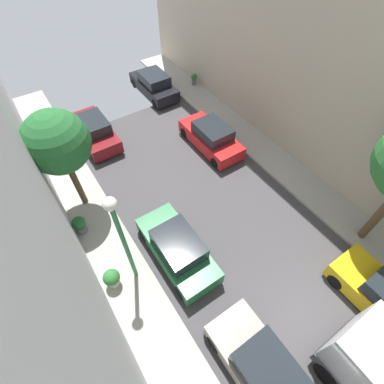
{
  "coord_description": "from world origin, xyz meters",
  "views": [
    {
      "loc": [
        -5.33,
        0.42,
        11.38
      ],
      "look_at": [
        -0.4,
        7.77,
        0.5
      ],
      "focal_mm": 26.48,
      "sensor_mm": 36.0,
      "label": 1
    }
  ],
  "objects_px": {
    "parked_car_right_2": "(211,137)",
    "potted_plant_0": "(112,278)",
    "parked_car_left_1": "(265,372)",
    "parked_car_left_2": "(177,249)",
    "potted_plant_4": "(194,78)",
    "parked_car_right_3": "(154,85)",
    "potted_plant_1": "(79,225)",
    "parked_car_left_3": "(94,131)",
    "street_tree_0": "(57,143)",
    "lamp_post": "(120,231)"
  },
  "relations": [
    {
      "from": "parked_car_right_3",
      "to": "potted_plant_0",
      "type": "xyz_separation_m",
      "value": [
        -8.2,
        -11.4,
        -0.07
      ]
    },
    {
      "from": "potted_plant_1",
      "to": "potted_plant_4",
      "type": "relative_size",
      "value": 1.14
    },
    {
      "from": "parked_car_left_3",
      "to": "parked_car_right_2",
      "type": "relative_size",
      "value": 1.0
    },
    {
      "from": "parked_car_right_3",
      "to": "potted_plant_1",
      "type": "relative_size",
      "value": 4.46
    },
    {
      "from": "parked_car_left_1",
      "to": "street_tree_0",
      "type": "bearing_deg",
      "value": 102.52
    },
    {
      "from": "parked_car_left_3",
      "to": "potted_plant_4",
      "type": "bearing_deg",
      "value": 11.89
    },
    {
      "from": "potted_plant_1",
      "to": "potted_plant_4",
      "type": "bearing_deg",
      "value": 33.75
    },
    {
      "from": "parked_car_right_3",
      "to": "potted_plant_0",
      "type": "distance_m",
      "value": 14.05
    },
    {
      "from": "parked_car_right_2",
      "to": "potted_plant_0",
      "type": "distance_m",
      "value": 9.41
    },
    {
      "from": "potted_plant_1",
      "to": "parked_car_left_2",
      "type": "bearing_deg",
      "value": -49.27
    },
    {
      "from": "parked_car_right_3",
      "to": "potted_plant_4",
      "type": "bearing_deg",
      "value": -13.87
    },
    {
      "from": "parked_car_right_3",
      "to": "potted_plant_4",
      "type": "xyz_separation_m",
      "value": [
        2.93,
        -0.72,
        -0.1
      ]
    },
    {
      "from": "potted_plant_0",
      "to": "lamp_post",
      "type": "bearing_deg",
      "value": -8.3
    },
    {
      "from": "parked_car_left_1",
      "to": "potted_plant_4",
      "type": "relative_size",
      "value": 5.1
    },
    {
      "from": "parked_car_right_2",
      "to": "parked_car_right_3",
      "type": "relative_size",
      "value": 1.0
    },
    {
      "from": "parked_car_right_3",
      "to": "lamp_post",
      "type": "height_order",
      "value": "lamp_post"
    },
    {
      "from": "parked_car_right_2",
      "to": "potted_plant_0",
      "type": "height_order",
      "value": "parked_car_right_2"
    },
    {
      "from": "potted_plant_4",
      "to": "lamp_post",
      "type": "distance_m",
      "value": 15.16
    },
    {
      "from": "parked_car_left_2",
      "to": "potted_plant_1",
      "type": "height_order",
      "value": "parked_car_left_2"
    },
    {
      "from": "potted_plant_4",
      "to": "parked_car_left_2",
      "type": "bearing_deg",
      "value": -127.01
    },
    {
      "from": "parked_car_right_3",
      "to": "street_tree_0",
      "type": "distance_m",
      "value": 10.71
    },
    {
      "from": "parked_car_right_3",
      "to": "lamp_post",
      "type": "distance_m",
      "value": 13.93
    },
    {
      "from": "parked_car_left_2",
      "to": "potted_plant_1",
      "type": "bearing_deg",
      "value": 130.73
    },
    {
      "from": "parked_car_left_3",
      "to": "street_tree_0",
      "type": "xyz_separation_m",
      "value": [
        -2.29,
        -4.24,
        3.24
      ]
    },
    {
      "from": "parked_car_right_3",
      "to": "potted_plant_1",
      "type": "height_order",
      "value": "parked_car_right_3"
    },
    {
      "from": "potted_plant_0",
      "to": "potted_plant_4",
      "type": "relative_size",
      "value": 1.11
    },
    {
      "from": "potted_plant_1",
      "to": "parked_car_left_3",
      "type": "bearing_deg",
      "value": 62.74
    },
    {
      "from": "parked_car_left_1",
      "to": "parked_car_left_3",
      "type": "height_order",
      "value": "same"
    },
    {
      "from": "parked_car_left_2",
      "to": "potted_plant_4",
      "type": "relative_size",
      "value": 5.1
    },
    {
      "from": "parked_car_left_2",
      "to": "parked_car_left_1",
      "type": "bearing_deg",
      "value": -90.0
    },
    {
      "from": "street_tree_0",
      "to": "potted_plant_4",
      "type": "relative_size",
      "value": 6.26
    },
    {
      "from": "parked_car_left_1",
      "to": "lamp_post",
      "type": "height_order",
      "value": "lamp_post"
    },
    {
      "from": "parked_car_left_1",
      "to": "potted_plant_0",
      "type": "bearing_deg",
      "value": 116.45
    },
    {
      "from": "street_tree_0",
      "to": "potted_plant_4",
      "type": "distance_m",
      "value": 12.64
    },
    {
      "from": "parked_car_right_2",
      "to": "street_tree_0",
      "type": "relative_size",
      "value": 0.81
    },
    {
      "from": "street_tree_0",
      "to": "potted_plant_4",
      "type": "height_order",
      "value": "street_tree_0"
    },
    {
      "from": "parked_car_right_2",
      "to": "street_tree_0",
      "type": "height_order",
      "value": "street_tree_0"
    },
    {
      "from": "parked_car_left_3",
      "to": "potted_plant_1",
      "type": "bearing_deg",
      "value": -117.26
    },
    {
      "from": "street_tree_0",
      "to": "potted_plant_1",
      "type": "bearing_deg",
      "value": -114.13
    },
    {
      "from": "parked_car_right_2",
      "to": "potted_plant_1",
      "type": "relative_size",
      "value": 4.46
    },
    {
      "from": "parked_car_left_1",
      "to": "street_tree_0",
      "type": "distance_m",
      "value": 11.06
    },
    {
      "from": "parked_car_left_2",
      "to": "parked_car_left_3",
      "type": "distance_m",
      "value": 9.29
    },
    {
      "from": "parked_car_left_1",
      "to": "potted_plant_0",
      "type": "distance_m",
      "value": 6.3
    },
    {
      "from": "parked_car_right_3",
      "to": "potted_plant_1",
      "type": "distance_m",
      "value": 11.8
    },
    {
      "from": "parked_car_right_3",
      "to": "parked_car_left_3",
      "type": "bearing_deg",
      "value": -155.36
    },
    {
      "from": "parked_car_left_1",
      "to": "parked_car_left_3",
      "type": "relative_size",
      "value": 1.0
    },
    {
      "from": "parked_car_right_2",
      "to": "potted_plant_0",
      "type": "relative_size",
      "value": 4.59
    },
    {
      "from": "parked_car_left_2",
      "to": "potted_plant_4",
      "type": "distance_m",
      "value": 13.84
    },
    {
      "from": "parked_car_right_2",
      "to": "lamp_post",
      "type": "height_order",
      "value": "lamp_post"
    },
    {
      "from": "parked_car_left_1",
      "to": "parked_car_left_2",
      "type": "height_order",
      "value": "same"
    }
  ]
}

